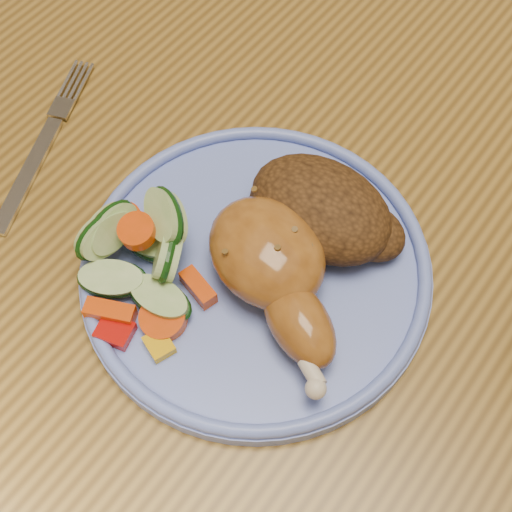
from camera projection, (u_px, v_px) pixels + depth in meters
name	position (u px, v px, depth m)	size (l,w,h in m)	color
ground	(322.00, 466.00, 1.20)	(4.00, 4.00, 0.00)	brown
dining_table	(383.00, 282.00, 0.62)	(0.90, 1.40, 0.75)	olive
plate	(256.00, 270.00, 0.52)	(0.26, 0.26, 0.01)	#677DDA
plate_rim	(256.00, 263.00, 0.51)	(0.25, 0.25, 0.01)	#677DDA
chicken_leg	(274.00, 269.00, 0.49)	(0.15, 0.12, 0.05)	#9E5F21
rice_pilaf	(324.00, 211.00, 0.52)	(0.12, 0.08, 0.05)	#492B12
vegetable_pile	(139.00, 255.00, 0.50)	(0.11, 0.12, 0.06)	#A50A05
fork	(41.00, 149.00, 0.58)	(0.08, 0.15, 0.00)	silver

